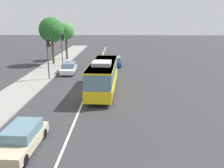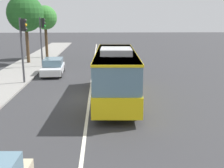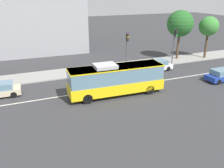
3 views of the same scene
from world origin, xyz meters
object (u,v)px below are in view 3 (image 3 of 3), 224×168
(sedan_white, at_px, (156,66))
(street_tree_kerbside_centre, at_px, (180,24))
(street_tree_kerbside_right, at_px, (209,27))
(transit_bus, at_px, (116,78))
(sedan_blue, at_px, (223,75))
(traffic_light_near_corner, at_px, (127,45))
(traffic_light_mid_block, at_px, (175,41))

(sedan_white, relative_size, street_tree_kerbside_centre, 0.60)
(street_tree_kerbside_centre, height_order, street_tree_kerbside_right, street_tree_kerbside_centre)
(sedan_white, bearing_deg, transit_bus, 30.31)
(sedan_blue, relative_size, traffic_light_near_corner, 0.87)
(transit_bus, height_order, sedan_blue, transit_bus)
(sedan_white, xyz_separation_m, street_tree_kerbside_centre, (6.30, 3.85, 4.87))
(transit_bus, bearing_deg, sedan_white, 35.15)
(transit_bus, xyz_separation_m, traffic_light_mid_block, (12.25, 7.02, 1.75))
(traffic_light_near_corner, relative_size, traffic_light_mid_block, 1.00)
(traffic_light_near_corner, height_order, street_tree_kerbside_centre, street_tree_kerbside_centre)
(traffic_light_near_corner, height_order, traffic_light_mid_block, same)
(street_tree_kerbside_centre, bearing_deg, sedan_blue, -95.24)
(sedan_blue, xyz_separation_m, street_tree_kerbside_right, (5.44, 9.03, 4.38))
(transit_bus, relative_size, street_tree_kerbside_right, 1.51)
(traffic_light_mid_block, relative_size, street_tree_kerbside_centre, 0.68)
(sedan_blue, bearing_deg, transit_bus, 174.44)
(sedan_blue, distance_m, street_tree_kerbside_right, 11.42)
(sedan_blue, height_order, street_tree_kerbside_right, street_tree_kerbside_right)
(street_tree_kerbside_right, bearing_deg, traffic_light_mid_block, -172.36)
(traffic_light_near_corner, xyz_separation_m, traffic_light_mid_block, (7.69, 0.07, 0.00))
(sedan_white, relative_size, street_tree_kerbside_right, 0.69)
(traffic_light_mid_block, relative_size, street_tree_kerbside_right, 0.78)
(traffic_light_mid_block, height_order, street_tree_kerbside_right, street_tree_kerbside_right)
(traffic_light_near_corner, bearing_deg, street_tree_kerbside_centre, 106.30)
(sedan_blue, xyz_separation_m, traffic_light_mid_block, (-1.48, 8.10, 2.84))
(sedan_white, xyz_separation_m, traffic_light_near_corner, (-3.81, 1.56, 2.84))
(traffic_light_near_corner, relative_size, street_tree_kerbside_right, 0.78)
(sedan_white, height_order, traffic_light_near_corner, traffic_light_near_corner)
(street_tree_kerbside_centre, bearing_deg, traffic_light_near_corner, -167.24)
(sedan_white, bearing_deg, street_tree_kerbside_centre, -151.03)
(transit_bus, xyz_separation_m, sedan_white, (8.37, 5.39, -1.09))
(sedan_white, height_order, street_tree_kerbside_centre, street_tree_kerbside_centre)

